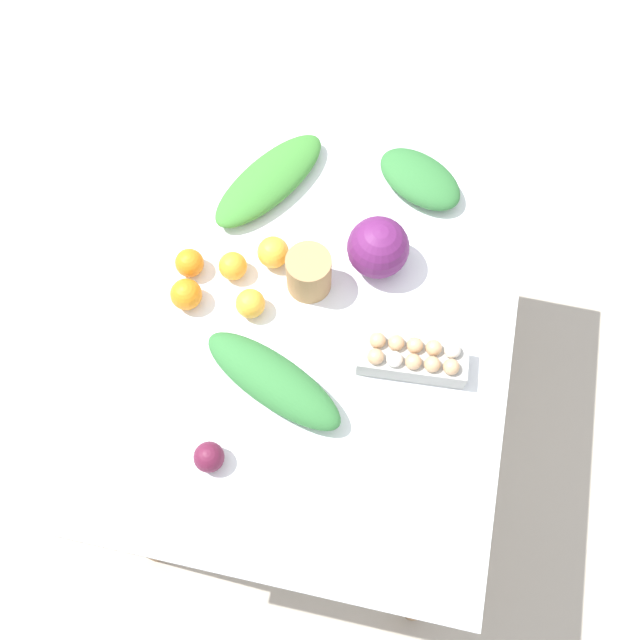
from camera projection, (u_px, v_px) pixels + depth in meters
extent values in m
plane|color=#B2A899|center=(320.00, 414.00, 2.45)|extent=(8.00, 8.00, 0.00)
cube|color=silver|center=(320.00, 326.00, 1.75)|extent=(1.22, 0.94, 0.03)
cylinder|color=olive|center=(429.00, 605.00, 1.85)|extent=(0.06, 0.06, 0.74)
cylinder|color=olive|center=(480.00, 246.00, 2.29)|extent=(0.06, 0.06, 0.74)
cylinder|color=olive|center=(130.00, 537.00, 1.92)|extent=(0.06, 0.06, 0.74)
cylinder|color=olive|center=(235.00, 201.00, 2.36)|extent=(0.06, 0.06, 0.74)
sphere|color=#601E5B|center=(378.00, 248.00, 1.74)|extent=(0.15, 0.15, 0.15)
cube|color=#A8A8A3|center=(412.00, 360.00, 1.67)|extent=(0.11, 0.26, 0.06)
sphere|color=tan|center=(376.00, 357.00, 1.63)|extent=(0.04, 0.04, 0.04)
sphere|color=white|center=(394.00, 359.00, 1.63)|extent=(0.04, 0.04, 0.04)
sphere|color=tan|center=(413.00, 362.00, 1.62)|extent=(0.04, 0.04, 0.04)
sphere|color=tan|center=(432.00, 364.00, 1.62)|extent=(0.04, 0.04, 0.04)
sphere|color=tan|center=(451.00, 367.00, 1.62)|extent=(0.04, 0.04, 0.04)
sphere|color=tan|center=(378.00, 340.00, 1.65)|extent=(0.04, 0.04, 0.04)
sphere|color=tan|center=(396.00, 343.00, 1.64)|extent=(0.04, 0.04, 0.04)
sphere|color=tan|center=(415.00, 345.00, 1.64)|extent=(0.04, 0.04, 0.04)
sphere|color=tan|center=(434.00, 348.00, 1.64)|extent=(0.04, 0.04, 0.04)
sphere|color=white|center=(452.00, 350.00, 1.64)|extent=(0.04, 0.04, 0.04)
cylinder|color=#A87F51|center=(309.00, 273.00, 1.73)|extent=(0.11, 0.11, 0.12)
ellipsoid|color=#337538|center=(273.00, 380.00, 1.64)|extent=(0.26, 0.39, 0.08)
ellipsoid|color=#3D8433|center=(269.00, 180.00, 1.88)|extent=(0.39, 0.31, 0.06)
ellipsoid|color=#337538|center=(420.00, 179.00, 1.87)|extent=(0.25, 0.28, 0.07)
sphere|color=#5B1933|center=(209.00, 457.00, 1.57)|extent=(0.07, 0.07, 0.07)
sphere|color=orange|center=(233.00, 266.00, 1.77)|extent=(0.07, 0.07, 0.07)
sphere|color=#F9A833|center=(251.00, 303.00, 1.72)|extent=(0.07, 0.07, 0.07)
sphere|color=orange|center=(186.00, 294.00, 1.73)|extent=(0.08, 0.08, 0.08)
sphere|color=#F9A833|center=(273.00, 252.00, 1.78)|extent=(0.08, 0.08, 0.08)
sphere|color=orange|center=(189.00, 263.00, 1.77)|extent=(0.07, 0.07, 0.07)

